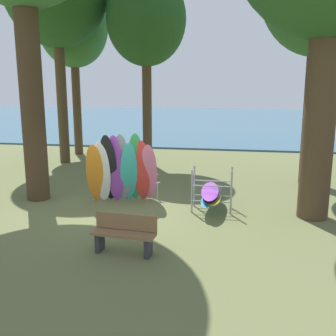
{
  "coord_description": "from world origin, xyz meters",
  "views": [
    {
      "loc": [
        3.28,
        -10.53,
        3.61
      ],
      "look_at": [
        1.21,
        1.0,
        1.1
      ],
      "focal_mm": 42.23,
      "sensor_mm": 36.0,
      "label": 1
    }
  ],
  "objects_px": {
    "tree_far_left_back": "(146,21)",
    "leaning_board_pile": "(122,171)",
    "tree_deep_back": "(73,29)",
    "board_storage_rack": "(212,194)",
    "park_bench": "(124,233)"
  },
  "relations": [
    {
      "from": "leaning_board_pile",
      "to": "board_storage_rack",
      "type": "xyz_separation_m",
      "value": [
        2.75,
        -0.24,
        -0.52
      ]
    },
    {
      "from": "leaning_board_pile",
      "to": "park_bench",
      "type": "xyz_separation_m",
      "value": [
        1.1,
        -3.53,
        -0.57
      ]
    },
    {
      "from": "tree_deep_back",
      "to": "park_bench",
      "type": "xyz_separation_m",
      "value": [
        5.86,
        -11.54,
        -5.8
      ]
    },
    {
      "from": "board_storage_rack",
      "to": "park_bench",
      "type": "distance_m",
      "value": 3.68
    },
    {
      "from": "tree_deep_back",
      "to": "board_storage_rack",
      "type": "relative_size",
      "value": 3.89
    },
    {
      "from": "tree_far_left_back",
      "to": "park_bench",
      "type": "distance_m",
      "value": 11.23
    },
    {
      "from": "tree_deep_back",
      "to": "board_storage_rack",
      "type": "height_order",
      "value": "tree_deep_back"
    },
    {
      "from": "tree_far_left_back",
      "to": "tree_deep_back",
      "type": "xyz_separation_m",
      "value": [
        -4.17,
        2.05,
        0.04
      ]
    },
    {
      "from": "leaning_board_pile",
      "to": "board_storage_rack",
      "type": "height_order",
      "value": "leaning_board_pile"
    },
    {
      "from": "leaning_board_pile",
      "to": "park_bench",
      "type": "bearing_deg",
      "value": -72.67
    },
    {
      "from": "tree_far_left_back",
      "to": "tree_deep_back",
      "type": "distance_m",
      "value": 4.65
    },
    {
      "from": "tree_deep_back",
      "to": "board_storage_rack",
      "type": "xyz_separation_m",
      "value": [
        7.51,
        -8.25,
        -5.76
      ]
    },
    {
      "from": "tree_far_left_back",
      "to": "park_bench",
      "type": "bearing_deg",
      "value": -79.92
    },
    {
      "from": "tree_far_left_back",
      "to": "board_storage_rack",
      "type": "distance_m",
      "value": 9.08
    },
    {
      "from": "tree_far_left_back",
      "to": "leaning_board_pile",
      "type": "distance_m",
      "value": 7.93
    }
  ]
}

